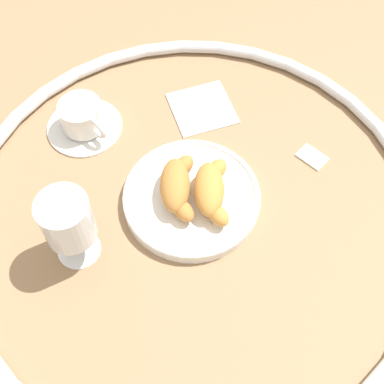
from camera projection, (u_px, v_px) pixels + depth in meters
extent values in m
plane|color=#997551|center=(192.00, 210.00, 0.86)|extent=(2.20, 2.20, 0.00)
torus|color=silver|center=(192.00, 207.00, 0.85)|extent=(0.77, 0.77, 0.02)
cylinder|color=white|center=(192.00, 199.00, 0.86)|extent=(0.23, 0.23, 0.02)
torus|color=white|center=(192.00, 196.00, 0.85)|extent=(0.23, 0.23, 0.01)
ellipsoid|color=#BC7A38|center=(175.00, 185.00, 0.83)|extent=(0.10, 0.05, 0.04)
ellipsoid|color=#BC7A38|center=(183.00, 211.00, 0.81)|extent=(0.05, 0.05, 0.03)
ellipsoid|color=#BC7A38|center=(183.00, 166.00, 0.86)|extent=(0.05, 0.05, 0.03)
ellipsoid|color=#CC893D|center=(209.00, 189.00, 0.83)|extent=(0.10, 0.05, 0.04)
ellipsoid|color=#CC893D|center=(218.00, 215.00, 0.81)|extent=(0.05, 0.05, 0.03)
ellipsoid|color=#CC893D|center=(216.00, 170.00, 0.85)|extent=(0.05, 0.05, 0.03)
cylinder|color=white|center=(85.00, 126.00, 0.94)|extent=(0.14, 0.14, 0.01)
cylinder|color=white|center=(81.00, 115.00, 0.92)|extent=(0.08, 0.08, 0.05)
cylinder|color=brown|center=(79.00, 107.00, 0.90)|extent=(0.07, 0.07, 0.01)
torus|color=white|center=(98.00, 129.00, 0.90)|extent=(0.04, 0.03, 0.04)
cylinder|color=white|center=(79.00, 249.00, 0.82)|extent=(0.07, 0.07, 0.01)
cylinder|color=white|center=(76.00, 241.00, 0.79)|extent=(0.01, 0.01, 0.05)
cylinder|color=white|center=(66.00, 219.00, 0.73)|extent=(0.08, 0.08, 0.08)
cylinder|color=yellow|center=(69.00, 225.00, 0.75)|extent=(0.07, 0.07, 0.05)
cube|color=white|center=(312.00, 156.00, 0.91)|extent=(0.06, 0.06, 0.01)
cube|color=silver|center=(202.00, 108.00, 0.97)|extent=(0.13, 0.13, 0.01)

